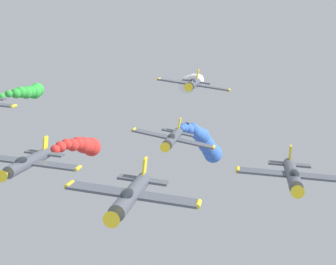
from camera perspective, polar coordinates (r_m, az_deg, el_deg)
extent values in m
cylinder|color=#474C56|center=(38.52, -3.74, -6.36)|extent=(1.22, 9.00, 1.22)
cone|color=yellow|center=(33.76, -5.59, -8.59)|extent=(1.15, 1.20, 1.15)
cube|color=#474C56|center=(38.93, -3.63, -6.34)|extent=(9.16, 1.90, 1.20)
cylinder|color=yellow|center=(38.39, 3.12, -7.35)|extent=(0.40, 1.40, 0.40)
cylinder|color=yellow|center=(39.99, -10.08, -5.30)|extent=(0.40, 1.40, 0.40)
cube|color=#474C56|center=(42.30, -2.58, -4.89)|extent=(3.80, 1.20, 0.60)
cube|color=yellow|center=(42.17, -2.43, -3.66)|extent=(0.32, 1.10, 1.61)
ellipsoid|color=black|center=(36.68, -4.26, -6.34)|extent=(0.87, 2.20, 0.78)
cylinder|color=#474C56|center=(48.26, 12.62, -4.25)|extent=(1.17, 9.00, 1.17)
cone|color=yellow|center=(43.32, 13.08, -5.77)|extent=(1.11, 1.20, 1.11)
cube|color=#474C56|center=(48.67, 12.57, -4.25)|extent=(9.19, 1.90, 0.75)
cylinder|color=yellow|center=(48.49, 7.15, -3.81)|extent=(0.38, 1.40, 0.38)
cube|color=#474C56|center=(52.15, 12.32, -3.20)|extent=(3.80, 1.20, 0.41)
cube|color=yellow|center=(52.07, 12.41, -2.20)|extent=(0.24, 1.10, 1.61)
ellipsoid|color=black|center=(46.40, 12.83, -4.15)|extent=(0.84, 2.20, 0.75)
cylinder|color=#474C56|center=(53.09, -14.09, -2.96)|extent=(1.20, 9.00, 1.20)
cone|color=yellow|center=(48.53, -16.40, -4.16)|extent=(1.14, 1.20, 1.14)
cube|color=#474C56|center=(53.47, -13.93, -2.98)|extent=(9.18, 1.90, 1.05)
cylinder|color=yellow|center=(52.00, -9.24, -3.65)|extent=(0.39, 1.40, 0.39)
cube|color=#474C56|center=(56.71, -12.55, -2.11)|extent=(3.80, 1.20, 0.54)
cube|color=yellow|center=(56.61, -12.46, -1.18)|extent=(0.29, 1.10, 1.61)
ellipsoid|color=black|center=(51.35, -14.83, -2.83)|extent=(0.86, 2.20, 0.77)
sphere|color=red|center=(59.44, -11.49, -1.73)|extent=(1.05, 1.05, 1.05)
sphere|color=red|center=(61.29, -10.95, -1.44)|extent=(1.25, 1.25, 1.25)
sphere|color=red|center=(63.12, -10.36, -1.18)|extent=(1.24, 1.24, 1.24)
sphere|color=red|center=(65.00, -9.75, -1.27)|extent=(1.48, 1.48, 1.48)
sphere|color=red|center=(66.87, -9.26, -1.12)|extent=(1.62, 1.62, 1.62)
sphere|color=red|center=(68.77, -8.69, -1.28)|extent=(2.01, 2.01, 2.01)
sphere|color=red|center=(70.74, -8.36, -1.34)|extent=(2.07, 2.07, 2.07)
sphere|color=red|center=(72.65, -7.85, -1.47)|extent=(2.43, 2.43, 2.43)
cylinder|color=#474C56|center=(62.00, 0.51, -0.60)|extent=(1.29, 9.00, 1.29)
cone|color=yellow|center=(57.03, -0.21, -1.43)|extent=(1.23, 1.20, 1.23)
cube|color=#474C56|center=(62.41, 0.54, -0.63)|extent=(9.06, 1.90, 1.96)
cylinder|color=yellow|center=(62.11, 4.67, -1.54)|extent=(0.42, 1.40, 0.42)
cylinder|color=yellow|center=(63.05, -3.52, 0.27)|extent=(0.42, 1.40, 0.42)
cube|color=#474C56|center=(65.91, 1.00, 0.01)|extent=(3.76, 1.20, 0.91)
cube|color=yellow|center=(65.85, 1.17, 0.79)|extent=(0.45, 1.10, 1.60)
ellipsoid|color=black|center=(60.15, 0.36, -0.42)|extent=(0.92, 2.20, 0.84)
sphere|color=blue|center=(69.12, 1.40, 0.44)|extent=(0.88, 0.88, 0.88)
sphere|color=blue|center=(71.41, 1.63, 0.48)|extent=(1.23, 1.23, 1.23)
sphere|color=blue|center=(73.68, 1.92, 0.58)|extent=(1.22, 1.22, 1.22)
sphere|color=blue|center=(76.01, 2.14, 0.37)|extent=(1.50, 1.50, 1.50)
sphere|color=blue|center=(78.27, 2.60, 0.38)|extent=(1.70, 1.70, 1.70)
sphere|color=blue|center=(80.63, 2.83, 0.08)|extent=(1.90, 1.90, 1.90)
sphere|color=blue|center=(82.96, 3.17, -0.15)|extent=(2.11, 2.11, 2.11)
sphere|color=blue|center=(85.29, 3.50, -0.36)|extent=(2.43, 2.43, 2.43)
sphere|color=blue|center=(87.71, 3.65, -0.80)|extent=(2.56, 2.56, 2.56)
sphere|color=blue|center=(90.12, 3.96, -1.24)|extent=(2.71, 2.71, 2.71)
sphere|color=blue|center=(92.56, 4.35, -1.79)|extent=(2.83, 2.83, 2.83)
sphere|color=blue|center=(94.99, 4.64, -2.18)|extent=(3.15, 3.15, 3.15)
cylinder|color=yellow|center=(67.35, -15.57, 2.62)|extent=(0.39, 1.40, 0.39)
sphere|color=green|center=(75.57, -16.70, 3.58)|extent=(0.89, 0.89, 0.89)
sphere|color=green|center=(77.74, -16.01, 3.84)|extent=(1.04, 1.04, 1.04)
sphere|color=green|center=(79.92, -15.33, 3.89)|extent=(1.41, 1.41, 1.41)
sphere|color=green|center=(82.22, -14.85, 4.02)|extent=(1.65, 1.65, 1.65)
sphere|color=green|center=(84.51, -14.35, 3.98)|extent=(1.85, 1.85, 1.85)
sphere|color=green|center=(86.84, -13.98, 4.07)|extent=(1.86, 1.86, 1.86)
sphere|color=green|center=(89.14, -13.54, 4.09)|extent=(2.24, 2.24, 2.24)
sphere|color=green|center=(91.51, -13.27, 4.28)|extent=(2.25, 2.25, 2.25)
cylinder|color=#474C56|center=(71.81, 2.62, 4.98)|extent=(1.25, 9.00, 1.25)
cone|color=yellow|center=(66.75, 2.16, 4.69)|extent=(1.18, 1.20, 1.18)
cube|color=#474C56|center=(72.21, 2.64, 4.92)|extent=(9.13, 1.90, 1.50)
cylinder|color=yellow|center=(71.94, 6.25, 4.33)|extent=(0.41, 1.40, 0.41)
cylinder|color=yellow|center=(72.77, -0.94, 5.48)|extent=(0.41, 1.40, 0.41)
cube|color=#474C56|center=(75.77, 2.94, 5.22)|extent=(3.79, 1.20, 0.73)
cube|color=yellow|center=(75.81, 3.05, 5.90)|extent=(0.37, 1.10, 1.60)
ellipsoid|color=black|center=(69.98, 2.53, 5.28)|extent=(0.89, 2.20, 0.81)
sphere|color=white|center=(78.94, 3.10, 5.35)|extent=(1.00, 1.00, 1.00)
sphere|color=white|center=(81.12, 3.16, 5.38)|extent=(1.19, 1.19, 1.19)
sphere|color=white|center=(83.30, 3.20, 5.51)|extent=(1.36, 1.36, 1.36)
sphere|color=white|center=(85.50, 3.22, 5.33)|extent=(1.40, 1.40, 1.40)
sphere|color=white|center=(87.71, 3.09, 5.40)|extent=(1.67, 1.67, 1.67)
sphere|color=white|center=(89.91, 3.06, 5.38)|extent=(2.05, 2.05, 2.05)
sphere|color=white|center=(92.12, 3.04, 5.29)|extent=(2.11, 2.11, 2.11)
sphere|color=white|center=(94.33, 2.89, 5.29)|extent=(2.39, 2.39, 2.39)
sphere|color=white|center=(96.56, 2.70, 5.26)|extent=(2.65, 2.65, 2.65)
sphere|color=white|center=(98.83, 2.38, 5.15)|extent=(2.76, 2.76, 2.76)
sphere|color=white|center=(101.09, 2.13, 4.99)|extent=(3.05, 3.05, 3.05)
sphere|color=white|center=(103.34, 1.95, 4.86)|extent=(3.20, 3.20, 3.20)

